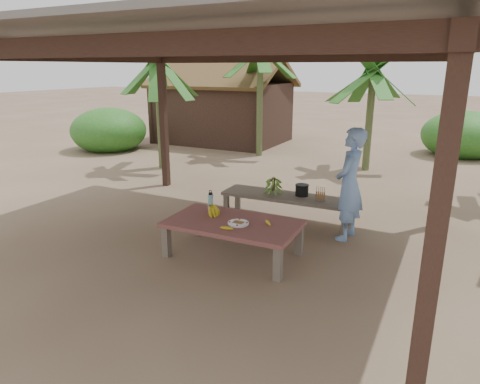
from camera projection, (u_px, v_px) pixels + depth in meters
The scene contains 17 objects.
ground at pixel (227, 244), 6.36m from camera, with size 80.00×80.00×0.00m, color brown.
pavilion at pixel (224, 47), 5.57m from camera, with size 6.60×5.60×2.95m.
work_table at pixel (233, 226), 5.86m from camera, with size 1.83×1.05×0.50m.
bench at pixel (287, 199), 7.22m from camera, with size 2.22×0.66×0.45m.
ripe_banana_bunch at pixel (210, 209), 6.09m from camera, with size 0.27×0.23×0.16m, color yellow, non-canonical shape.
plate at pixel (238, 223), 5.72m from camera, with size 0.28×0.28×0.04m.
loose_banana_front at pixel (227, 228), 5.54m from camera, with size 0.04×0.17×0.04m, color yellow.
loose_banana_side at pixel (268, 223), 5.74m from camera, with size 0.04×0.14×0.04m, color yellow.
water_flask at pixel (211, 201), 6.31m from camera, with size 0.08×0.08×0.30m.
green_banana_stalk at pixel (274, 185), 7.26m from camera, with size 0.26×0.26×0.30m, color #598C2D, non-canonical shape.
cooking_pot at pixel (302, 190), 7.17m from camera, with size 0.22×0.22×0.19m, color black.
skewer_rack at pixel (320, 194), 6.89m from camera, with size 0.18×0.08×0.24m, color #A57F47, non-canonical shape.
woman at pixel (349, 185), 6.36m from camera, with size 0.62×0.41×1.70m, color #789FE3.
hut at pixel (224, 110), 14.85m from camera, with size 4.40×3.43×2.85m.
banana_plant_n at pixel (373, 81), 10.36m from camera, with size 1.80×1.80×2.68m.
banana_plant_nw at pixel (260, 58), 11.98m from camera, with size 1.80×1.80×3.26m.
banana_plant_w at pixel (158, 73), 10.54m from camera, with size 1.80×1.80×2.88m.
Camera 1 is at (2.84, -5.16, 2.53)m, focal length 32.00 mm.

